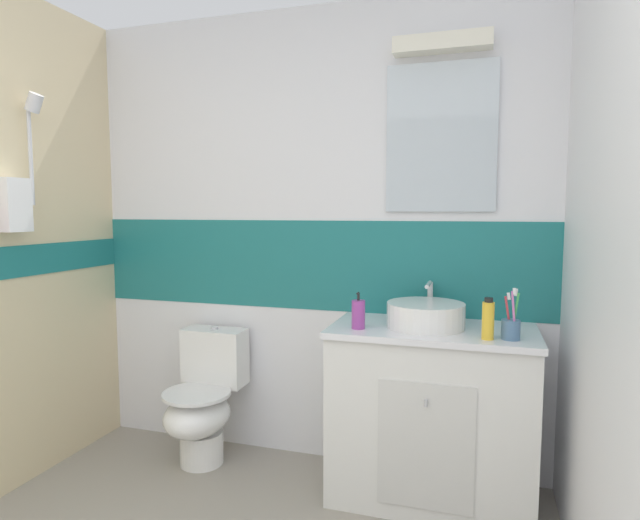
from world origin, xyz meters
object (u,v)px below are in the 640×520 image
soap_dispenser (358,314)px  toothbrush_cup (511,327)px  sink_basin (426,314)px  toilet (204,401)px  shampoo_bottle_tall (488,320)px

soap_dispenser → toothbrush_cup: bearing=-0.6°
toothbrush_cup → soap_dispenser: toothbrush_cup is taller
sink_basin → toothbrush_cup: size_ratio=1.81×
toilet → soap_dispenser: 1.09m
toilet → toothbrush_cup: (1.59, -0.15, 0.56)m
toilet → soap_dispenser: soap_dispenser is taller
toilet → soap_dispenser: bearing=-8.6°
toilet → sink_basin: bearing=-0.4°
sink_basin → shampoo_bottle_tall: bearing=-30.4°
toilet → toothbrush_cup: toothbrush_cup is taller
sink_basin → shampoo_bottle_tall: sink_basin is taller
sink_basin → toilet: 1.34m
shampoo_bottle_tall → soap_dispenser: bearing=176.6°
sink_basin → toilet: bearing=179.6°
sink_basin → soap_dispenser: 0.33m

